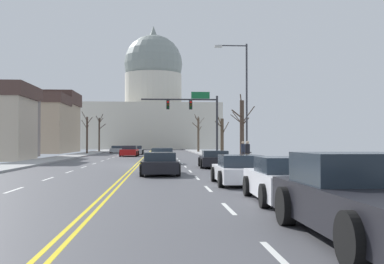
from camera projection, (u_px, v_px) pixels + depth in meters
name	position (u px, v px, depth m)	size (l,w,h in m)	color
ground	(137.00, 164.00, 36.07)	(20.00, 180.00, 0.20)	#4A4A4F
signal_gantry	(196.00, 111.00, 48.69)	(7.91, 0.41, 6.75)	#28282D
street_lamp_right	(243.00, 93.00, 35.41)	(2.48, 0.24, 8.95)	#333338
capitol_building	(153.00, 106.00, 120.99)	(32.98, 21.48, 31.49)	beige
sedan_near_00	(159.00, 155.00, 43.97)	(2.02, 4.42, 1.11)	#9EA3A8
sedan_near_01	(162.00, 156.00, 38.01)	(2.04, 4.54, 1.24)	#9EA3A8
sedan_near_02	(214.00, 159.00, 32.08)	(2.19, 4.74, 1.15)	black
sedan_near_03	(159.00, 164.00, 25.07)	(2.13, 4.71, 1.18)	black
sedan_near_04	(240.00, 171.00, 19.29)	(2.07, 4.42, 1.20)	silver
sedan_near_05	(285.00, 181.00, 13.77)	(2.03, 4.50, 1.30)	silver
pickup_truck_near_06	(367.00, 201.00, 8.37)	(2.37, 5.69, 1.52)	black
sedan_oncoming_00	(129.00, 151.00, 56.87)	(2.20, 4.65, 1.28)	#B71414
sedan_oncoming_01	(136.00, 150.00, 65.26)	(2.09, 4.42, 1.21)	#9EA3A8
sedan_oncoming_02	(117.00, 150.00, 74.03)	(2.08, 4.54, 1.13)	#9EA3A8
flank_building_01	(36.00, 123.00, 71.90)	(9.10, 8.92, 8.96)	tan
flank_building_02	(42.00, 122.00, 81.23)	(11.94, 9.95, 10.22)	tan
bare_tree_00	(198.00, 133.00, 77.52)	(2.14, 2.84, 6.06)	brown
bare_tree_01	(87.00, 133.00, 65.60)	(1.70, 2.74, 5.72)	#423328
bare_tree_02	(242.00, 129.00, 41.18)	(2.22, 2.44, 5.84)	#423328
bare_tree_03	(99.00, 133.00, 81.31)	(1.77, 1.94, 6.38)	#423328
bare_tree_04	(222.00, 136.00, 53.29)	(1.55, 2.19, 4.35)	#4C3D2D
pedestrian_00	(243.00, 151.00, 36.51)	(0.35, 0.34, 1.64)	#33333D
pedestrian_01	(248.00, 151.00, 33.07)	(0.35, 0.34, 1.66)	#4C4238
bicycle_parked	(250.00, 158.00, 36.54)	(0.12, 1.77, 0.85)	black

